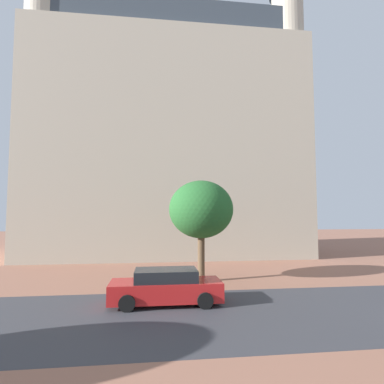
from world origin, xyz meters
The scene contains 5 objects.
ground_plane centered at (0.00, 10.00, 0.00)m, with size 120.00×120.00×0.00m, color #93604C.
street_asphalt_strip centered at (0.00, 9.85, 0.00)m, with size 120.00×6.98×0.00m, color #38383D.
landmark_building centered at (0.61, 27.71, 11.89)m, with size 24.43×10.98×36.51m.
car_red centered at (-0.49, 11.39, 0.69)m, with size 4.58×1.94×1.42m.
tree_curb_far centered at (1.62, 15.44, 3.97)m, with size 3.60×3.60×5.61m.
Camera 1 is at (-1.01, -1.74, 3.71)m, focal length 28.93 mm.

